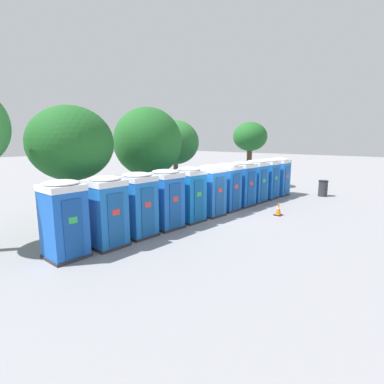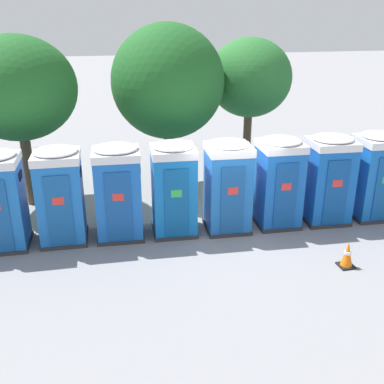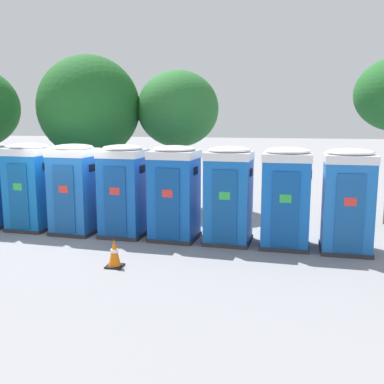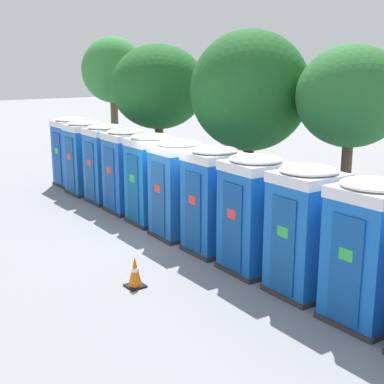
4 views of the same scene
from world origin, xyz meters
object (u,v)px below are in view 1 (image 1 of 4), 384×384
(portapotty_2, at_px, (138,204))
(street_tree_4, at_px, (148,142))
(portapotty_10, at_px, (279,176))
(portapotty_9, at_px, (268,178))
(street_tree_0, at_px, (175,143))
(street_tree_2, at_px, (71,144))
(portapotty_3, at_px, (166,199))
(portapotty_7, at_px, (243,184))
(portapotty_5, at_px, (211,190))
(portapotty_1, at_px, (106,211))
(trash_can, at_px, (323,188))
(portapotty_6, at_px, (227,187))
(street_tree_1, at_px, (250,138))
(portapotty_0, at_px, (64,219))
(portapotty_4, at_px, (190,194))
(portapotty_8, at_px, (255,181))
(traffic_cone, at_px, (278,209))

(portapotty_2, bearing_deg, street_tree_4, 42.36)
(street_tree_4, bearing_deg, portapotty_10, -24.31)
(portapotty_9, relative_size, portapotty_10, 1.00)
(street_tree_0, xyz_separation_m, street_tree_2, (-7.49, -1.10, 0.05))
(portapotty_3, relative_size, portapotty_7, 1.00)
(portapotty_5, bearing_deg, portapotty_3, 175.58)
(portapotty_1, xyz_separation_m, trash_can, (14.70, -3.10, -0.75))
(portapotty_6, bearing_deg, portapotty_3, 176.78)
(street_tree_1, xyz_separation_m, trash_can, (-0.22, -5.69, -3.33))
(portapotty_3, height_order, street_tree_1, street_tree_1)
(portapotty_7, bearing_deg, trash_can, -24.66)
(street_tree_1, bearing_deg, portapotty_9, -135.84)
(portapotty_0, distance_m, street_tree_0, 10.31)
(portapotty_4, height_order, street_tree_2, street_tree_2)
(street_tree_0, bearing_deg, street_tree_2, -171.63)
(portapotty_2, bearing_deg, street_tree_1, 10.82)
(portapotty_0, bearing_deg, portapotty_1, -7.06)
(portapotty_2, distance_m, street_tree_1, 13.94)
(portapotty_8, height_order, street_tree_0, street_tree_0)
(portapotty_5, distance_m, portapotty_9, 5.87)
(trash_can, height_order, traffic_cone, trash_can)
(portapotty_8, relative_size, portapotty_9, 1.00)
(portapotty_0, height_order, portapotty_1, same)
(street_tree_4, bearing_deg, portapotty_9, -27.90)
(portapotty_5, bearing_deg, street_tree_1, 17.59)
(portapotty_2, relative_size, portapotty_6, 1.00)
(portapotty_2, xyz_separation_m, portapotty_3, (1.46, -0.08, -0.00))
(portapotty_10, bearing_deg, portapotty_4, 176.72)
(portapotty_7, height_order, street_tree_2, street_tree_2)
(street_tree_2, relative_size, street_tree_4, 0.95)
(street_tree_2, bearing_deg, portapotty_6, -24.22)
(portapotty_4, distance_m, portapotty_10, 8.80)
(portapotty_7, relative_size, street_tree_2, 0.50)
(portapotty_4, bearing_deg, traffic_cone, -37.23)
(portapotty_1, height_order, street_tree_1, street_tree_1)
(portapotty_10, bearing_deg, portapotty_0, 176.74)
(portapotty_4, height_order, street_tree_4, street_tree_4)
(portapotty_9, bearing_deg, traffic_cone, -147.11)
(portapotty_0, distance_m, traffic_cone, 10.03)
(portapotty_0, bearing_deg, portapotty_3, -3.19)
(portapotty_2, relative_size, portapotty_4, 1.00)
(portapotty_6, distance_m, street_tree_4, 4.81)
(portapotty_1, distance_m, portapotty_9, 11.73)
(portapotty_5, distance_m, street_tree_1, 9.85)
(portapotty_2, relative_size, street_tree_0, 0.52)
(portapotty_2, distance_m, portapotty_4, 2.93)
(portapotty_1, distance_m, portapotty_7, 8.80)
(street_tree_1, relative_size, trash_can, 4.76)
(portapotty_10, bearing_deg, portapotty_9, 175.03)
(portapotty_1, distance_m, portapotty_4, 4.40)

